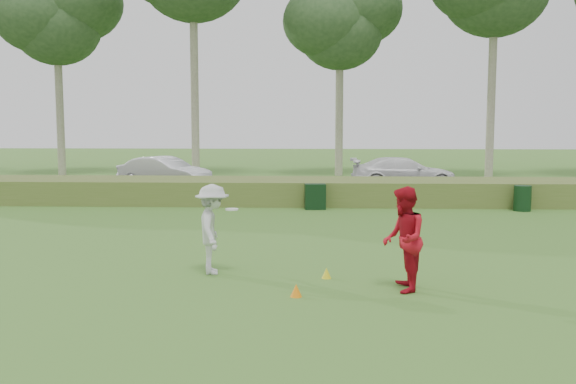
{
  "coord_description": "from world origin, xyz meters",
  "views": [
    {
      "loc": [
        0.74,
        -12.38,
        3.12
      ],
      "look_at": [
        0.0,
        4.0,
        1.3
      ],
      "focal_mm": 40.0,
      "sensor_mm": 36.0,
      "label": 1
    }
  ],
  "objects_px": {
    "player_white": "(212,229)",
    "utility_cabinet": "(315,197)",
    "cone_orange": "(296,290)",
    "car_right": "(404,173)",
    "cone_yellow": "(326,273)",
    "car_mid": "(165,173)",
    "player_red": "(404,239)",
    "trash_bin": "(522,198)"
  },
  "relations": [
    {
      "from": "cone_orange",
      "to": "cone_yellow",
      "type": "bearing_deg",
      "value": 67.84
    },
    {
      "from": "player_white",
      "to": "car_right",
      "type": "distance_m",
      "value": 17.75
    },
    {
      "from": "trash_bin",
      "to": "cone_yellow",
      "type": "bearing_deg",
      "value": -124.94
    },
    {
      "from": "player_red",
      "to": "utility_cabinet",
      "type": "bearing_deg",
      "value": -168.8
    },
    {
      "from": "player_white",
      "to": "car_mid",
      "type": "xyz_separation_m",
      "value": [
        -4.77,
        15.81,
        -0.13
      ]
    },
    {
      "from": "player_white",
      "to": "player_red",
      "type": "bearing_deg",
      "value": -116.93
    },
    {
      "from": "player_red",
      "to": "cone_orange",
      "type": "height_order",
      "value": "player_red"
    },
    {
      "from": "cone_yellow",
      "to": "car_right",
      "type": "distance_m",
      "value": 17.42
    },
    {
      "from": "cone_orange",
      "to": "trash_bin",
      "type": "bearing_deg",
      "value": 56.44
    },
    {
      "from": "cone_orange",
      "to": "car_right",
      "type": "bearing_deg",
      "value": 76.67
    },
    {
      "from": "trash_bin",
      "to": "car_right",
      "type": "distance_m",
      "value": 7.72
    },
    {
      "from": "utility_cabinet",
      "to": "car_mid",
      "type": "relative_size",
      "value": 0.21
    },
    {
      "from": "utility_cabinet",
      "to": "car_right",
      "type": "height_order",
      "value": "car_right"
    },
    {
      "from": "player_white",
      "to": "utility_cabinet",
      "type": "xyz_separation_m",
      "value": [
        2.07,
        9.72,
        -0.47
      ]
    },
    {
      "from": "cone_orange",
      "to": "trash_bin",
      "type": "distance_m",
      "value": 13.61
    },
    {
      "from": "player_white",
      "to": "player_red",
      "type": "distance_m",
      "value": 3.91
    },
    {
      "from": "utility_cabinet",
      "to": "car_right",
      "type": "relative_size",
      "value": 0.19
    },
    {
      "from": "player_white",
      "to": "car_mid",
      "type": "relative_size",
      "value": 0.42
    },
    {
      "from": "player_red",
      "to": "car_right",
      "type": "distance_m",
      "value": 18.04
    },
    {
      "from": "player_white",
      "to": "player_red",
      "type": "relative_size",
      "value": 0.95
    },
    {
      "from": "utility_cabinet",
      "to": "car_mid",
      "type": "distance_m",
      "value": 9.16
    },
    {
      "from": "cone_orange",
      "to": "utility_cabinet",
      "type": "bearing_deg",
      "value": 88.47
    },
    {
      "from": "player_red",
      "to": "cone_orange",
      "type": "xyz_separation_m",
      "value": [
        -1.95,
        -0.49,
        -0.85
      ]
    },
    {
      "from": "cone_orange",
      "to": "utility_cabinet",
      "type": "distance_m",
      "value": 11.43
    },
    {
      "from": "player_white",
      "to": "car_right",
      "type": "bearing_deg",
      "value": -29.03
    },
    {
      "from": "car_mid",
      "to": "car_right",
      "type": "relative_size",
      "value": 0.91
    },
    {
      "from": "player_red",
      "to": "car_right",
      "type": "bearing_deg",
      "value": 174.98
    },
    {
      "from": "player_red",
      "to": "car_right",
      "type": "relative_size",
      "value": 0.4
    },
    {
      "from": "car_mid",
      "to": "utility_cabinet",
      "type": "bearing_deg",
      "value": -106.75
    },
    {
      "from": "trash_bin",
      "to": "car_right",
      "type": "bearing_deg",
      "value": 114.25
    },
    {
      "from": "player_white",
      "to": "player_red",
      "type": "height_order",
      "value": "player_red"
    },
    {
      "from": "car_mid",
      "to": "trash_bin",
      "type": "bearing_deg",
      "value": -88.81
    },
    {
      "from": "cone_orange",
      "to": "car_right",
      "type": "xyz_separation_m",
      "value": [
        4.35,
        18.37,
        0.64
      ]
    },
    {
      "from": "cone_yellow",
      "to": "car_mid",
      "type": "relative_size",
      "value": 0.05
    },
    {
      "from": "cone_orange",
      "to": "car_right",
      "type": "relative_size",
      "value": 0.05
    },
    {
      "from": "player_red",
      "to": "cone_yellow",
      "type": "height_order",
      "value": "player_red"
    },
    {
      "from": "player_white",
      "to": "cone_orange",
      "type": "bearing_deg",
      "value": -142.81
    },
    {
      "from": "cone_orange",
      "to": "player_white",
      "type": "bearing_deg",
      "value": 136.05
    },
    {
      "from": "utility_cabinet",
      "to": "player_white",
      "type": "bearing_deg",
      "value": -107.82
    },
    {
      "from": "player_red",
      "to": "car_right",
      "type": "height_order",
      "value": "player_red"
    },
    {
      "from": "player_red",
      "to": "trash_bin",
      "type": "xyz_separation_m",
      "value": [
        5.57,
        10.84,
        -0.52
      ]
    },
    {
      "from": "cone_yellow",
      "to": "utility_cabinet",
      "type": "xyz_separation_m",
      "value": [
        -0.26,
        10.05,
        0.35
      ]
    }
  ]
}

